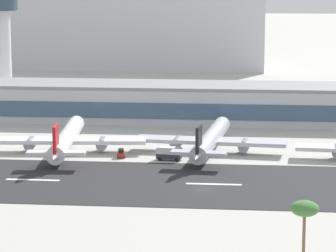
# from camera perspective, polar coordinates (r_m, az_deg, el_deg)

# --- Properties ---
(ground_plane) EXTENTS (1400.00, 1400.00, 0.00)m
(ground_plane) POSITION_cam_1_polar(r_m,az_deg,el_deg) (186.13, 2.43, -4.11)
(ground_plane) COLOR #B2AFA8
(runway_strip) EXTENTS (800.00, 39.23, 0.08)m
(runway_strip) POSITION_cam_1_polar(r_m,az_deg,el_deg) (190.15, 2.50, -3.78)
(runway_strip) COLOR #262628
(runway_strip) RESTS_ON ground_plane
(runway_centreline_dash_3) EXTENTS (12.00, 1.20, 0.01)m
(runway_centreline_dash_3) POSITION_cam_1_polar(r_m,az_deg,el_deg) (195.88, -8.75, -3.46)
(runway_centreline_dash_3) COLOR white
(runway_centreline_dash_3) RESTS_ON runway_strip
(runway_centreline_dash_4) EXTENTS (12.00, 1.20, 0.01)m
(runway_centreline_dash_4) POSITION_cam_1_polar(r_m,az_deg,el_deg) (190.06, 2.98, -3.78)
(runway_centreline_dash_4) COLOR white
(runway_centreline_dash_4) RESTS_ON runway_strip
(terminal_building) EXTENTS (208.28, 21.07, 11.36)m
(terminal_building) POSITION_cam_1_polar(r_m,az_deg,el_deg) (266.77, -0.83, 1.56)
(terminal_building) COLOR #B7BABC
(terminal_building) RESTS_ON ground_plane
(distant_hotel_block) EXTENTS (143.63, 34.37, 42.71)m
(distant_hotel_block) POSITION_cam_1_polar(r_m,az_deg,el_deg) (406.88, -3.95, 6.79)
(distant_hotel_block) COLOR #BCBCC1
(distant_hotel_block) RESTS_ON ground_plane
(airliner_red_tail_gate_1) EXTENTS (40.69, 48.91, 10.21)m
(airliner_red_tail_gate_1) POSITION_cam_1_polar(r_m,az_deg,el_deg) (222.69, -6.63, -0.90)
(airliner_red_tail_gate_1) COLOR white
(airliner_red_tail_gate_1) RESTS_ON ground_plane
(airliner_black_tail_gate_2) EXTENTS (38.65, 48.20, 10.07)m
(airliner_black_tail_gate_2) POSITION_cam_1_polar(r_m,az_deg,el_deg) (221.01, 2.74, -0.94)
(airliner_black_tail_gate_2) COLOR silver
(airliner_black_tail_gate_2) RESTS_ON ground_plane
(service_box_truck_0) EXTENTS (6.25, 3.29, 3.25)m
(service_box_truck_0) POSITION_cam_1_polar(r_m,az_deg,el_deg) (212.79, 0.07, -1.76)
(service_box_truck_0) COLOR #2D3338
(service_box_truck_0) RESTS_ON ground_plane
(service_baggage_tug_1) EXTENTS (2.38, 3.44, 2.20)m
(service_baggage_tug_1) POSITION_cam_1_polar(r_m,az_deg,el_deg) (216.42, -3.06, -1.77)
(service_baggage_tug_1) COLOR #B2231E
(service_baggage_tug_1) RESTS_ON ground_plane
(palm_tree_0) EXTENTS (4.38, 4.38, 11.22)m
(palm_tree_0) POSITION_cam_1_polar(r_m,az_deg,el_deg) (136.14, 8.84, -5.41)
(palm_tree_0) COLOR brown
(palm_tree_0) RESTS_ON ground_plane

